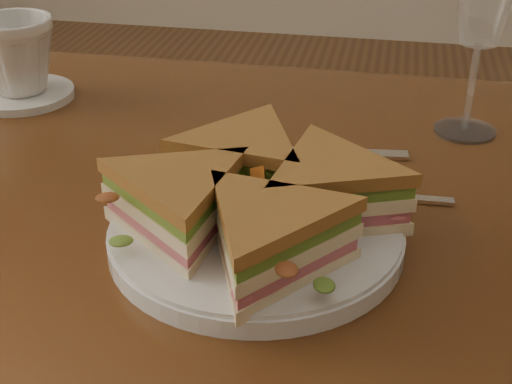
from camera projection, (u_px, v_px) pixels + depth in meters
table at (212, 295)px, 0.71m from camera, size 1.20×0.80×0.75m
plate at (256, 235)px, 0.61m from camera, size 0.25×0.25×0.02m
sandwich_wedges at (256, 197)px, 0.59m from camera, size 0.31×0.31×0.06m
crisps_mound at (256, 201)px, 0.59m from camera, size 0.09×0.09×0.05m
spoon at (308, 189)px, 0.68m from camera, size 0.18×0.03×0.01m
knife at (300, 153)px, 0.76m from camera, size 0.21×0.04×0.00m
saucer at (23, 94)px, 0.90m from camera, size 0.13×0.13×0.01m
coffee_cup at (16, 55)px, 0.87m from camera, size 0.12×0.12×0.09m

